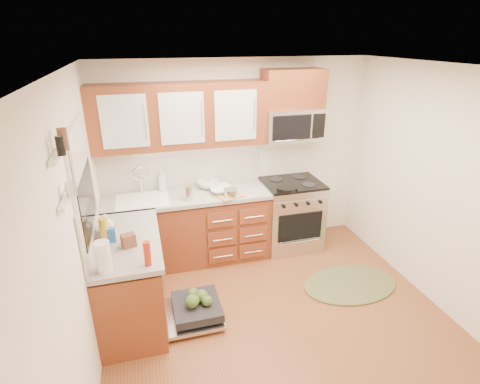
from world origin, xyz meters
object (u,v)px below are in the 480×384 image
object	(u,v)px
range	(291,214)
dishwasher	(193,311)
rug	(350,284)
paper_towel_roll	(103,257)
microwave	(292,124)
skillet	(287,189)
bowl_a	(221,190)
bowl_b	(209,184)
sink	(144,209)
cutting_board	(231,196)
cup	(224,184)
upper_cabinets	(180,116)
stock_pot	(231,193)

from	to	relation	value
range	dishwasher	xyz separation A→B (m)	(-1.54, -1.13, -0.38)
rug	paper_towel_roll	bearing A→B (deg)	-172.22
microwave	paper_towel_roll	world-z (taller)	microwave
skillet	bowl_a	size ratio (longest dim) A/B	0.93
dishwasher	skillet	bearing A→B (deg)	33.00
rug	bowl_b	xyz separation A→B (m)	(-1.43, 1.23, 0.96)
sink	rug	size ratio (longest dim) A/B	0.54
dishwasher	skillet	size ratio (longest dim) A/B	2.67
cutting_board	bowl_b	xyz separation A→B (m)	(-0.20, 0.38, 0.04)
bowl_a	cup	size ratio (longest dim) A/B	2.51
skillet	cup	bearing A→B (deg)	153.89
upper_cabinets	skillet	xyz separation A→B (m)	(1.23, -0.39, -0.90)
upper_cabinets	sink	world-z (taller)	upper_cabinets
paper_towel_roll	skillet	bearing A→B (deg)	29.21
microwave	sink	bearing A→B (deg)	-176.15
stock_pot	cutting_board	distance (m)	0.04
sink	cutting_board	bearing A→B (deg)	-10.92
cup	stock_pot	bearing A→B (deg)	-87.49
rug	stock_pot	world-z (taller)	stock_pot
dishwasher	bowl_b	xyz separation A→B (m)	(0.45, 1.30, 0.87)
upper_cabinets	stock_pot	world-z (taller)	upper_cabinets
dishwasher	bowl_b	size ratio (longest dim) A/B	2.36
bowl_b	stock_pot	bearing A→B (deg)	-62.69
microwave	stock_pot	bearing A→B (deg)	-159.74
microwave	sink	distance (m)	2.13
microwave	rug	size ratio (longest dim) A/B	0.66
bowl_a	range	bearing A→B (deg)	2.78
rug	cutting_board	bearing A→B (deg)	145.36
microwave	bowl_b	distance (m)	1.31
cutting_board	cup	bearing A→B (deg)	92.71
dishwasher	rug	distance (m)	1.88
range	cutting_board	distance (m)	1.03
cup	bowl_a	bearing A→B (deg)	-112.33
sink	bowl_a	size ratio (longest dim) A/B	2.19
rug	stock_pot	size ratio (longest dim) A/B	6.54
rug	skillet	bearing A→B (deg)	122.49
upper_cabinets	sink	xyz separation A→B (m)	(-0.52, -0.16, -1.07)
upper_cabinets	cup	xyz separation A→B (m)	(0.50, -0.03, -0.91)
skillet	paper_towel_roll	world-z (taller)	paper_towel_roll
stock_pot	cup	distance (m)	0.32
skillet	cup	world-z (taller)	cup
range	bowl_b	distance (m)	1.21
microwave	bowl_a	distance (m)	1.23
rug	dishwasher	bearing A→B (deg)	-177.95
sink	stock_pot	world-z (taller)	stock_pot
microwave	cutting_board	bearing A→B (deg)	-159.72
sink	bowl_a	world-z (taller)	bowl_a
sink	rug	xyz separation A→B (m)	(2.27, -1.05, -0.79)
sink	bowl_b	size ratio (longest dim) A/B	2.09
sink	stock_pot	xyz separation A→B (m)	(1.04, -0.20, 0.18)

